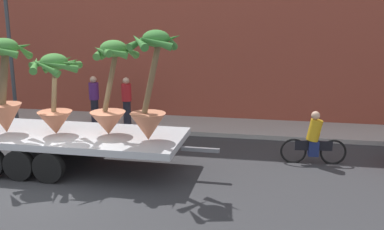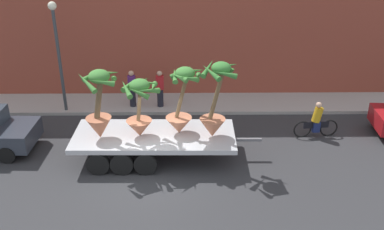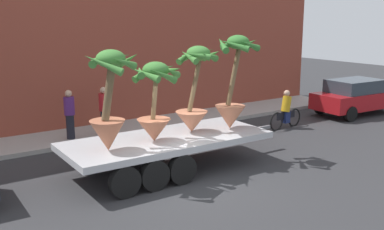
% 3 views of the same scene
% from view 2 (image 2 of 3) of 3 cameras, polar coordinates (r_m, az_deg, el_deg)
% --- Properties ---
extents(ground_plane, '(60.00, 60.00, 0.00)m').
position_cam_2_polar(ground_plane, '(15.29, -5.70, -8.13)').
color(ground_plane, '#2D2D30').
extents(sidewalk, '(24.00, 2.20, 0.15)m').
position_cam_2_polar(sidewalk, '(20.60, -4.38, 1.49)').
color(sidewalk, '#A39E99').
rests_on(sidewalk, ground).
extents(building_facade, '(24.00, 1.20, 8.54)m').
position_cam_2_polar(building_facade, '(20.94, -4.50, 13.97)').
color(building_facade, brown).
rests_on(building_facade, ground).
extents(flatbed_trailer, '(6.87, 2.51, 0.98)m').
position_cam_2_polar(flatbed_trailer, '(16.08, -5.82, -3.13)').
color(flatbed_trailer, '#B7BABF').
rests_on(flatbed_trailer, ground).
extents(potted_palm_rear, '(1.45, 1.46, 2.17)m').
position_cam_2_polar(potted_palm_rear, '(15.40, -6.82, 0.82)').
color(potted_palm_rear, '#B26647').
rests_on(potted_palm_rear, flatbed_trailer).
extents(potted_palm_middle, '(1.47, 1.52, 2.55)m').
position_cam_2_polar(potted_palm_middle, '(15.47, -11.96, 0.95)').
color(potted_palm_middle, '#B26647').
rests_on(potted_palm_middle, flatbed_trailer).
extents(potted_palm_front, '(1.42, 1.31, 2.51)m').
position_cam_2_polar(potted_palm_front, '(15.50, -1.36, 1.43)').
color(potted_palm_front, '#C17251').
rests_on(potted_palm_front, flatbed_trailer).
extents(potted_palm_extra, '(1.35, 1.36, 2.80)m').
position_cam_2_polar(potted_palm_extra, '(15.22, 3.06, 1.19)').
color(potted_palm_extra, '#C17251').
rests_on(potted_palm_extra, flatbed_trailer).
extents(cyclist, '(1.84, 0.38, 1.54)m').
position_cam_2_polar(cyclist, '(18.20, 15.92, -0.81)').
color(cyclist, black).
rests_on(cyclist, ground).
extents(pedestrian_near_gate, '(0.36, 0.36, 1.71)m').
position_cam_2_polar(pedestrian_near_gate, '(19.96, -7.82, 3.52)').
color(pedestrian_near_gate, black).
rests_on(pedestrian_near_gate, sidewalk).
extents(pedestrian_far_left, '(0.36, 0.36, 1.71)m').
position_cam_2_polar(pedestrian_far_left, '(19.81, -4.20, 3.53)').
color(pedestrian_far_left, black).
rests_on(pedestrian_far_left, sidewalk).
extents(street_lamp, '(0.36, 0.36, 4.83)m').
position_cam_2_polar(street_lamp, '(19.50, -17.15, 8.90)').
color(street_lamp, '#383D42').
rests_on(street_lamp, sidewalk).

